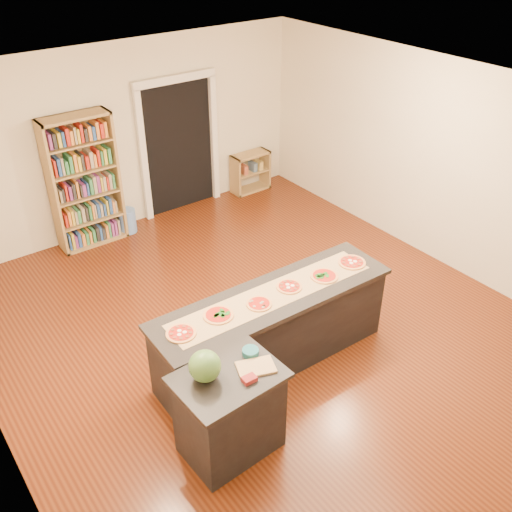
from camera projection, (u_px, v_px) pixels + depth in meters
room at (267, 233)px, 6.13m from camera, size 6.00×7.00×2.80m
doorway at (179, 139)px, 9.03m from camera, size 1.40×0.09×2.21m
kitchen_island at (273, 329)px, 6.23m from camera, size 2.76×0.75×0.91m
side_counter at (230, 412)px, 5.21m from camera, size 0.94×0.69×0.93m
bookshelf at (84, 182)px, 8.17m from camera, size 0.98×0.35×1.97m
low_shelf at (250, 172)px, 10.03m from camera, size 0.69×0.30×0.69m
waste_bin at (128, 221)px, 8.85m from camera, size 0.26×0.26×0.38m
kraft_paper at (273, 295)px, 6.00m from camera, size 2.40×0.50×0.00m
watermelon at (205, 366)px, 4.86m from camera, size 0.28×0.28×0.28m
cutting_board at (256, 367)px, 5.04m from camera, size 0.39×0.32×0.02m
package_red at (249, 379)px, 4.90m from camera, size 0.13×0.09×0.04m
package_teal at (250, 352)px, 5.18m from camera, size 0.15×0.15×0.06m
pizza_a at (181, 333)px, 5.45m from camera, size 0.28×0.28×0.02m
pizza_b at (218, 315)px, 5.69m from camera, size 0.30×0.30×0.02m
pizza_c at (259, 304)px, 5.85m from camera, size 0.26×0.26×0.02m
pizza_d at (289, 287)px, 6.10m from camera, size 0.29×0.29×0.02m
pizza_e at (324, 276)px, 6.27m from camera, size 0.30×0.30×0.02m
pizza_f at (352, 262)px, 6.51m from camera, size 0.31×0.31×0.02m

